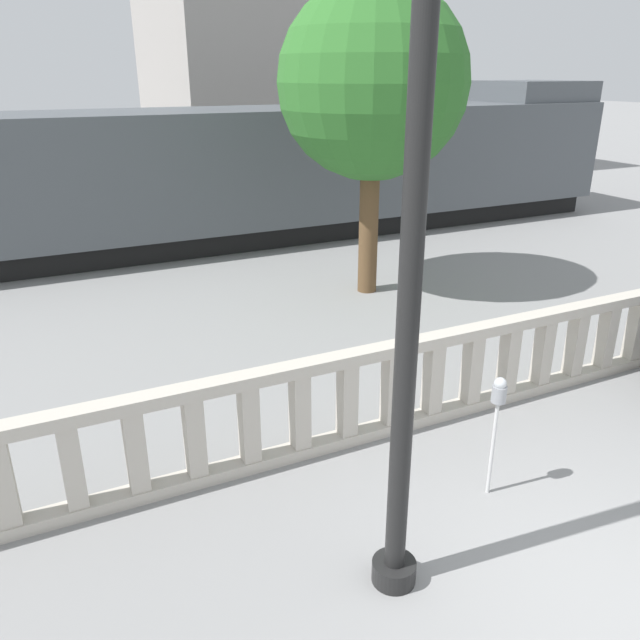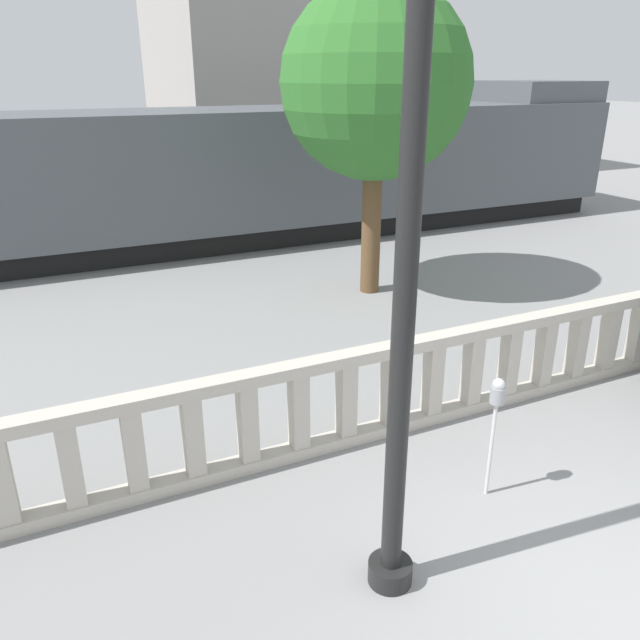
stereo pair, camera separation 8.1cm
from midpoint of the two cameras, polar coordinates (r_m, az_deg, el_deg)
ground_plane at (r=6.29m, az=26.89°, el=-23.21°), size 160.00×160.00×0.00m
balustrade at (r=7.88m, az=8.72°, el=-5.79°), size 16.37×0.24×1.21m
lamppost at (r=4.42m, az=8.77°, el=11.02°), size 0.39×0.39×6.45m
parking_meter at (r=6.61m, az=16.16°, el=-7.46°), size 0.15×0.15×1.38m
train_near at (r=17.17m, az=-2.43°, el=13.59°), size 19.85×3.07×3.95m
tree_left at (r=12.24m, az=5.31°, el=20.73°), size 3.55×3.55×5.81m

